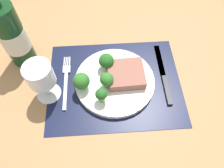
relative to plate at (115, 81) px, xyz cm
name	(u,v)px	position (x,y,z in cm)	size (l,w,h in cm)	color
ground_plane	(115,85)	(0.00, 0.00, -2.60)	(140.00, 110.00, 3.00)	#996D42
placemat	(115,83)	(0.00, 0.00, -0.95)	(40.59, 31.97, 0.30)	black
plate	(115,81)	(0.00, 0.00, 0.00)	(24.25, 24.25, 1.60)	silver
steak	(126,74)	(3.44, 0.83, 2.22)	(10.74, 9.96, 2.84)	#8C5647
broccoli_center	(107,80)	(-2.47, -2.07, 4.32)	(3.93, 3.93, 5.71)	#5B8942
broccoli_back_left	(106,61)	(-2.23, 4.64, 4.19)	(4.57, 4.57, 5.74)	#5B8942
broccoli_front_edge	(81,81)	(-9.69, -1.97, 4.12)	(4.83, 4.83, 5.87)	#5B8942
broccoli_near_fork	(101,95)	(-4.19, -6.65, 3.98)	(3.32, 3.32, 5.27)	#6B994C
fork	(66,81)	(-15.03, 1.42, -0.55)	(2.40, 19.20, 0.50)	silver
knife	(164,78)	(15.52, 0.53, -0.50)	(1.80, 23.00, 0.80)	black
wine_bottle	(13,36)	(-29.09, 11.54, 9.54)	(7.87, 7.87, 28.44)	#143819
wine_glass	(40,77)	(-19.94, -2.42, 8.15)	(7.48, 7.48, 13.27)	silver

